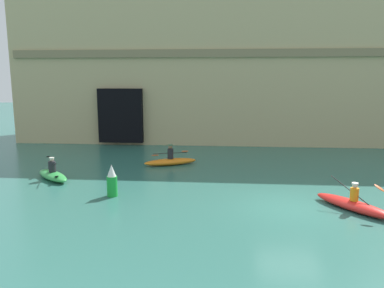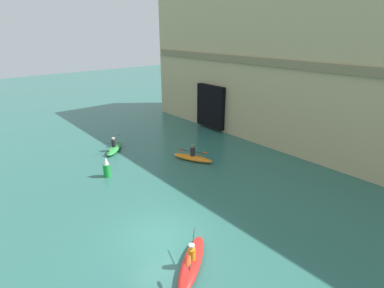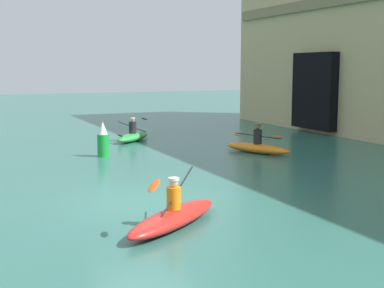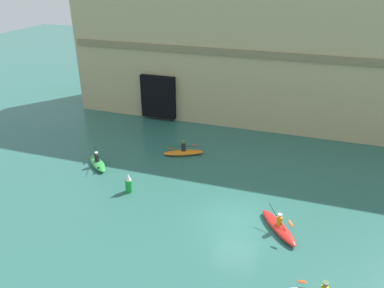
# 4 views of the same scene
# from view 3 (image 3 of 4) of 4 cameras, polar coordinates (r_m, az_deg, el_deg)

# --- Properties ---
(ground_plane) EXTENTS (120.00, 120.00, 0.00)m
(ground_plane) POSITION_cam_3_polar(r_m,az_deg,el_deg) (14.06, -5.25, -6.15)
(ground_plane) COLOR #2D665B
(kayak_red) EXTENTS (2.63, 3.15, 1.22)m
(kayak_red) POSITION_cam_3_polar(r_m,az_deg,el_deg) (11.84, -1.95, -7.72)
(kayak_red) COLOR red
(kayak_red) RESTS_ON ground
(kayak_orange) EXTENTS (3.15, 1.94, 1.21)m
(kayak_orange) POSITION_cam_3_polar(r_m,az_deg,el_deg) (21.97, 7.00, -0.31)
(kayak_orange) COLOR orange
(kayak_orange) RESTS_ON ground
(kayak_green) EXTENTS (2.62, 2.55, 1.12)m
(kayak_green) POSITION_cam_3_polar(r_m,az_deg,el_deg) (25.47, -6.34, 0.84)
(kayak_green) COLOR green
(kayak_green) RESTS_ON ground
(marker_buoy) EXTENTS (0.45, 0.45, 1.38)m
(marker_buoy) POSITION_cam_3_polar(r_m,az_deg,el_deg) (21.16, -9.48, 0.38)
(marker_buoy) COLOR green
(marker_buoy) RESTS_ON ground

